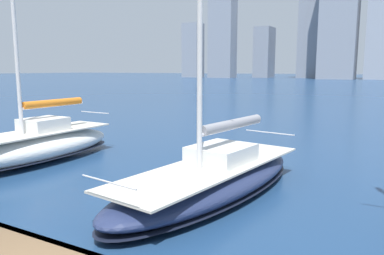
% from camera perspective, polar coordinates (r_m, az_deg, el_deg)
% --- Properties ---
extents(city_skyline, '(167.67, 25.43, 53.96)m').
position_cam_1_polar(city_skyline, '(162.73, 26.71, 14.06)').
color(city_skyline, '#9CA1AB').
rests_on(city_skyline, ground).
extents(sailboat_grey, '(4.07, 9.47, 10.37)m').
position_cam_1_polar(sailboat_grey, '(12.03, 3.17, -7.57)').
color(sailboat_grey, navy).
rests_on(sailboat_grey, ground).
extents(sailboat_orange, '(2.72, 8.06, 12.95)m').
position_cam_1_polar(sailboat_orange, '(17.50, -22.68, -2.40)').
color(sailboat_orange, white).
rests_on(sailboat_orange, ground).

